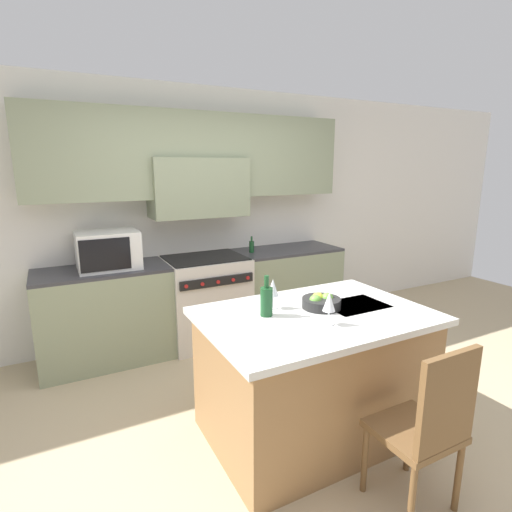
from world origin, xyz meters
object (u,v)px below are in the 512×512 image
(range_stove, at_px, (206,299))
(island_chair, at_px, (428,424))
(wine_glass_near, at_px, (329,303))
(wine_glass_far, at_px, (273,288))
(microwave, at_px, (108,250))
(fruit_bowl, at_px, (321,302))
(oil_bottle_on_counter, at_px, (252,246))
(wine_bottle, at_px, (266,301))

(range_stove, height_order, island_chair, island_chair)
(wine_glass_near, distance_m, wine_glass_far, 0.45)
(range_stove, height_order, wine_glass_far, wine_glass_far)
(range_stove, height_order, wine_glass_near, wine_glass_near)
(wine_glass_near, bearing_deg, island_chair, -74.88)
(microwave, xyz_separation_m, wine_glass_near, (1.03, -2.02, -0.06))
(wine_glass_far, distance_m, fruit_bowl, 0.35)
(range_stove, xyz_separation_m, oil_bottle_on_counter, (0.57, 0.03, 0.53))
(island_chair, bearing_deg, wine_bottle, 114.85)
(wine_bottle, bearing_deg, microwave, 113.96)
(island_chair, xyz_separation_m, wine_bottle, (-0.44, 0.96, 0.46))
(range_stove, xyz_separation_m, wine_glass_near, (0.08, -2.00, 0.57))
(wine_glass_far, relative_size, oil_bottle_on_counter, 1.15)
(fruit_bowl, bearing_deg, range_stove, 97.26)
(island_chair, bearing_deg, oil_bottle_on_counter, 83.26)
(island_chair, height_order, wine_bottle, wine_bottle)
(island_chair, bearing_deg, microwave, 114.28)
(microwave, distance_m, wine_bottle, 1.87)
(wine_glass_far, bearing_deg, microwave, 118.42)
(range_stove, distance_m, wine_glass_near, 2.08)
(island_chair, bearing_deg, fruit_bowl, 91.89)
(microwave, distance_m, wine_glass_near, 2.27)
(range_stove, relative_size, wine_glass_near, 4.44)
(range_stove, bearing_deg, oil_bottle_on_counter, 3.31)
(wine_bottle, height_order, wine_glass_far, wine_bottle)
(range_stove, distance_m, wine_bottle, 1.78)
(island_chair, distance_m, wine_glass_far, 1.22)
(wine_bottle, xyz_separation_m, oil_bottle_on_counter, (0.76, 1.72, -0.01))
(microwave, xyz_separation_m, wine_bottle, (0.76, -1.71, -0.10))
(island_chair, xyz_separation_m, wine_glass_near, (-0.17, 0.64, 0.50))
(wine_bottle, bearing_deg, wine_glass_far, 43.94)
(wine_glass_far, bearing_deg, range_stove, 86.92)
(wine_bottle, relative_size, wine_glass_near, 1.30)
(microwave, relative_size, wine_glass_far, 2.61)
(range_stove, relative_size, microwave, 1.70)
(wine_glass_near, distance_m, oil_bottle_on_counter, 2.09)
(wine_bottle, relative_size, fruit_bowl, 1.02)
(wine_glass_near, bearing_deg, wine_bottle, 130.66)
(wine_bottle, height_order, wine_glass_near, wine_bottle)
(wine_glass_far, xyz_separation_m, fruit_bowl, (0.31, -0.15, -0.10))
(fruit_bowl, bearing_deg, island_chair, -88.11)
(microwave, distance_m, fruit_bowl, 2.11)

